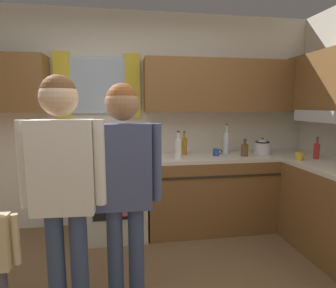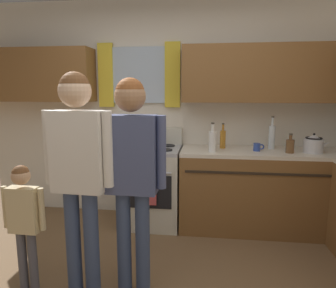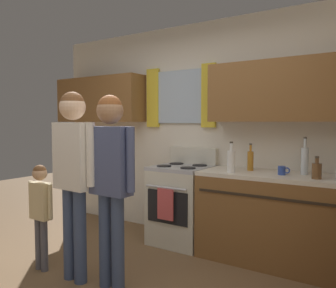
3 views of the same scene
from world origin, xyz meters
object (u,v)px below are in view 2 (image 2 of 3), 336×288
at_px(bottle_squat_brown, 290,146).
at_px(mug_cobalt_blue, 257,147).
at_px(stove_oven, 153,184).
at_px(adult_in_plaid, 131,163).
at_px(stovetop_kettle, 314,144).
at_px(small_child, 24,214).
at_px(bottle_tall_clear, 272,136).
at_px(bottle_oil_amber, 223,139).
at_px(bottle_milk_white, 212,141).
at_px(adult_holding_child, 78,160).

height_order(bottle_squat_brown, mug_cobalt_blue, bottle_squat_brown).
distance_m(stove_oven, adult_in_plaid, 1.41).
bearing_deg(adult_in_plaid, stovetop_kettle, 36.77).
height_order(stove_oven, small_child, stove_oven).
relative_size(bottle_tall_clear, adult_in_plaid, 0.22).
bearing_deg(stovetop_kettle, bottle_oil_amber, 171.69).
height_order(stove_oven, bottle_squat_brown, bottle_squat_brown).
xyz_separation_m(bottle_milk_white, adult_in_plaid, (-0.60, -1.14, 0.01)).
distance_m(bottle_squat_brown, adult_holding_child, 2.17).
relative_size(bottle_oil_amber, mug_cobalt_blue, 2.49).
relative_size(stovetop_kettle, small_child, 0.27).
relative_size(mug_cobalt_blue, small_child, 0.11).
bearing_deg(bottle_oil_amber, bottle_tall_clear, 2.52).
distance_m(bottle_squat_brown, stovetop_kettle, 0.25).
relative_size(bottle_milk_white, stovetop_kettle, 1.14).
bearing_deg(bottle_tall_clear, adult_in_plaid, -131.99).
height_order(mug_cobalt_blue, adult_holding_child, adult_holding_child).
height_order(bottle_squat_brown, adult_in_plaid, adult_in_plaid).
relative_size(stove_oven, adult_in_plaid, 0.67).
relative_size(stove_oven, bottle_oil_amber, 3.85).
xyz_separation_m(mug_cobalt_blue, adult_in_plaid, (-1.08, -1.25, 0.09)).
relative_size(mug_cobalt_blue, adult_in_plaid, 0.07).
xyz_separation_m(bottle_oil_amber, mug_cobalt_blue, (0.36, -0.12, -0.07)).
relative_size(stove_oven, adult_holding_child, 0.66).
height_order(bottle_squat_brown, adult_holding_child, adult_holding_child).
relative_size(bottle_milk_white, adult_in_plaid, 0.19).
xyz_separation_m(bottle_squat_brown, bottle_tall_clear, (-0.15, 0.21, 0.06)).
xyz_separation_m(bottle_oil_amber, stovetop_kettle, (0.93, -0.14, -0.01)).
bearing_deg(stove_oven, bottle_milk_white, -13.33).
relative_size(bottle_squat_brown, stovetop_kettle, 0.75).
bearing_deg(bottle_milk_white, bottle_squat_brown, 3.16).
xyz_separation_m(stove_oven, adult_in_plaid, (0.08, -1.30, 0.56)).
bearing_deg(small_child, stovetop_kettle, 28.40).
distance_m(mug_cobalt_blue, adult_holding_child, 1.96).
height_order(bottle_milk_white, bottle_tall_clear, bottle_tall_clear).
bearing_deg(stove_oven, small_child, -117.63).
bearing_deg(adult_holding_child, stove_oven, 77.92).
bearing_deg(adult_in_plaid, bottle_tall_clear, 48.01).
height_order(mug_cobalt_blue, stovetop_kettle, stovetop_kettle).
height_order(stovetop_kettle, adult_in_plaid, adult_in_plaid).
relative_size(bottle_milk_white, small_child, 0.31).
bearing_deg(stove_oven, stovetop_kettle, -2.17).
distance_m(stove_oven, stovetop_kettle, 1.80).
distance_m(stove_oven, bottle_squat_brown, 1.57).
xyz_separation_m(bottle_milk_white, stovetop_kettle, (1.05, 0.09, -0.02)).
bearing_deg(adult_in_plaid, bottle_squat_brown, 40.17).
distance_m(stove_oven, mug_cobalt_blue, 1.25).
bearing_deg(small_child, bottle_tall_clear, 35.84).
bearing_deg(adult_in_plaid, bottle_milk_white, 62.35).
relative_size(bottle_squat_brown, bottle_oil_amber, 0.72).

